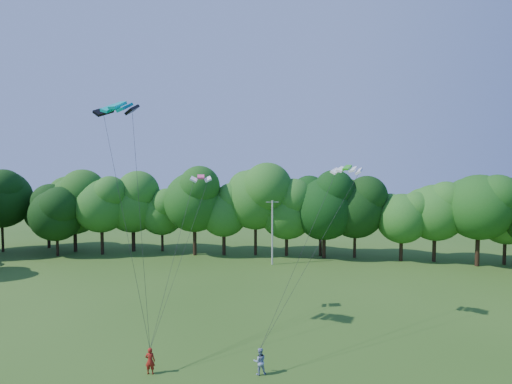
# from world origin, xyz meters

# --- Properties ---
(utility_pole) EXTENTS (1.66, 0.57, 8.55)m
(utility_pole) POSITION_xyz_m (-0.33, 32.65, 4.38)
(utility_pole) COLOR #AEACA5
(utility_pole) RESTS_ON ground
(kite_flyer_left) EXTENTS (0.66, 0.48, 1.67)m
(kite_flyer_left) POSITION_xyz_m (-5.38, 3.58, 0.84)
(kite_flyer_left) COLOR maroon
(kite_flyer_left) RESTS_ON ground
(kite_flyer_right) EXTENTS (0.94, 0.81, 1.66)m
(kite_flyer_right) POSITION_xyz_m (1.40, 4.42, 0.83)
(kite_flyer_right) COLOR #8897BC
(kite_flyer_right) RESTS_ON ground
(kite_teal) EXTENTS (3.37, 2.04, 0.75)m
(kite_teal) POSITION_xyz_m (-9.25, 7.77, 17.29)
(kite_teal) COLOR #05A8A6
(kite_teal) RESTS_ON ground
(kite_green) EXTENTS (2.61, 1.92, 0.45)m
(kite_green) POSITION_xyz_m (7.37, 12.97, 12.85)
(kite_green) COLOR green
(kite_green) RESTS_ON ground
(kite_pink) EXTENTS (1.93, 1.28, 0.37)m
(kite_pink) POSITION_xyz_m (-4.61, 13.01, 12.09)
(kite_pink) COLOR #F94584
(kite_pink) RESTS_ON ground
(tree_back_west) EXTENTS (9.41, 9.41, 13.69)m
(tree_back_west) POSITION_xyz_m (-30.94, 36.81, 8.55)
(tree_back_west) COLOR #3A2117
(tree_back_west) RESTS_ON ground
(tree_back_center) EXTENTS (9.64, 9.64, 14.02)m
(tree_back_center) POSITION_xyz_m (6.63, 37.49, 8.75)
(tree_back_center) COLOR black
(tree_back_center) RESTS_ON ground
(tree_back_east) EXTENTS (7.82, 7.82, 11.37)m
(tree_back_east) POSITION_xyz_m (30.23, 36.58, 7.10)
(tree_back_east) COLOR #352015
(tree_back_east) RESTS_ON ground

